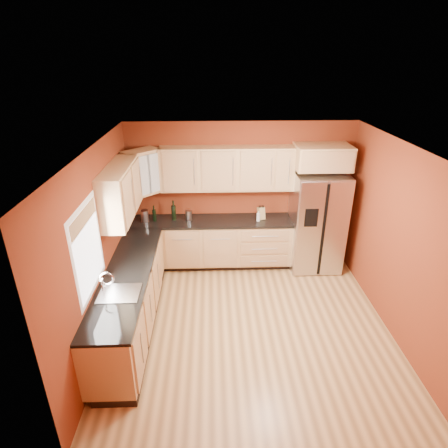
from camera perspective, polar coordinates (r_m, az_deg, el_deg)
The scene contains 23 objects.
floor at distance 5.75m, azimuth 3.80°, elevation -14.78°, with size 4.00×4.00×0.00m, color olive.
ceiling at distance 4.56m, azimuth 4.73°, elevation 11.32°, with size 4.00×4.00×0.00m, color silver.
wall_back at distance 6.84m, azimuth 2.49°, elevation 4.62°, with size 4.00×0.04×2.60m, color maroon.
wall_front at distance 3.41m, azimuth 7.87°, elevation -19.24°, with size 4.00×0.04×2.60m, color maroon.
wall_left at distance 5.21m, azimuth -18.28°, elevation -3.48°, with size 0.04×4.00×2.60m, color maroon.
wall_right at distance 5.60m, azimuth 25.05°, elevation -2.62°, with size 0.04×4.00×2.60m, color maroon.
base_cabinets_back at distance 6.90m, azimuth -2.01°, elevation -3.02°, with size 2.90×0.60×0.88m, color tan.
base_cabinets_left at distance 5.58m, azimuth -14.08°, elevation -11.29°, with size 0.60×2.80×0.88m, color tan.
countertop_back at distance 6.69m, azimuth -2.07°, elevation 0.43°, with size 2.90×0.62×0.04m, color black.
countertop_left at distance 5.32m, azimuth -14.48°, elevation -7.28°, with size 0.62×2.80×0.04m, color black.
upper_cabinets_back at distance 6.51m, azimuth 0.47°, elevation 8.44°, with size 2.30×0.33×0.75m, color tan.
upper_cabinets_left at distance 5.60m, azimuth -15.49°, elevation 4.78°, with size 0.33×1.35×0.75m, color tan.
corner_upper_cabinet at distance 6.45m, azimuth -12.29°, elevation 7.71°, with size 0.62×0.33×0.75m, color tan.
over_fridge_cabinet at distance 6.59m, azimuth 14.79°, elevation 9.86°, with size 0.92×0.60×0.40m, color tan.
refrigerator at distance 6.89m, azimuth 13.93°, elevation 0.35°, with size 0.90×0.75×1.78m, color #B0B0B5.
window at distance 4.67m, azimuth -19.99°, elevation -3.66°, with size 0.03×0.90×1.00m, color white.
sink_faucet at distance 4.82m, azimuth -15.85°, elevation -8.69°, with size 0.50×0.42×0.30m, color white, non-canonical shape.
canister_left at distance 6.72m, azimuth -11.97°, elevation 1.19°, with size 0.13×0.13×0.22m, color #B0B0B5.
canister_right at distance 6.67m, azimuth -5.40°, elevation 1.31°, with size 0.11×0.11×0.19m, color #B0B0B5.
wine_bottle_a at distance 6.69m, azimuth -7.69°, elevation 2.10°, with size 0.08×0.08×0.36m, color black, non-canonical shape.
wine_bottle_b at distance 6.71m, azimuth -10.59°, elevation 1.61°, with size 0.07×0.07×0.29m, color black, non-canonical shape.
knife_block at distance 6.72m, azimuth 5.68°, elevation 1.64°, with size 0.11×0.10×0.22m, color #A88951.
soap_dispenser at distance 6.64m, azimuth 5.26°, elevation 1.19°, with size 0.06×0.06×0.18m, color white.
Camera 1 is at (-0.53, -4.41, 3.65)m, focal length 30.00 mm.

